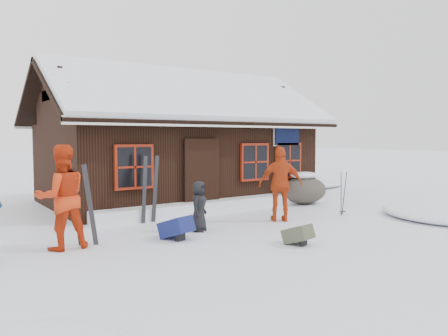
{
  "coord_description": "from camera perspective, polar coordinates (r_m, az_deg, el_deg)",
  "views": [
    {
      "loc": [
        -5.5,
        -7.9,
        2.09
      ],
      "look_at": [
        0.95,
        1.4,
        1.3
      ],
      "focal_mm": 35.0,
      "sensor_mm": 36.0,
      "label": 1
    }
  ],
  "objects": [
    {
      "name": "snow_drift",
      "position": [
        12.48,
        -0.15,
        -4.83
      ],
      "size": [
        7.6,
        0.6,
        0.35
      ],
      "primitive_type": "cube",
      "color": "white",
      "rests_on": "ground"
    },
    {
      "name": "skier_orange_right",
      "position": [
        10.97,
        7.43,
        -2.09
      ],
      "size": [
        1.16,
        0.99,
        1.87
      ],
      "primitive_type": "imported",
      "rotation": [
        0.0,
        0.0,
        2.55
      ],
      "color": "#BA3913",
      "rests_on": "ground"
    },
    {
      "name": "mountain_hut",
      "position": [
        14.67,
        -6.21,
        1.96
      ],
      "size": [
        8.9,
        6.09,
        4.42
      ],
      "color": "black",
      "rests_on": "ground"
    },
    {
      "name": "snow_mounds",
      "position": [
        12.28,
        1.47,
        -5.8
      ],
      "size": [
        20.6,
        13.2,
        0.48
      ],
      "color": "white",
      "rests_on": "ground"
    },
    {
      "name": "ski_pair_right",
      "position": [
        10.89,
        -9.67,
        -2.88
      ],
      "size": [
        0.48,
        0.11,
        1.7
      ],
      "rotation": [
        0.0,
        0.0,
        -0.09
      ],
      "color": "black",
      "rests_on": "ground"
    },
    {
      "name": "ground",
      "position": [
        9.85,
        0.1,
        -8.25
      ],
      "size": [
        120.0,
        120.0,
        0.0
      ],
      "primitive_type": "plane",
      "color": "white",
      "rests_on": "ground"
    },
    {
      "name": "skier_orange_left",
      "position": [
        8.67,
        -20.45,
        -3.6
      ],
      "size": [
        0.96,
        0.75,
        1.96
      ],
      "primitive_type": "imported",
      "rotation": [
        0.0,
        0.0,
        3.15
      ],
      "color": "red",
      "rests_on": "ground"
    },
    {
      "name": "boulder",
      "position": [
        14.03,
        10.43,
        -2.74
      ],
      "size": [
        1.55,
        1.17,
        0.9
      ],
      "color": "#4B453C",
      "rests_on": "ground"
    },
    {
      "name": "skier_crouched",
      "position": [
        9.77,
        -3.31,
        -5.0
      ],
      "size": [
        0.65,
        0.63,
        1.13
      ],
      "primitive_type": "imported",
      "rotation": [
        0.0,
        0.0,
        0.69
      ],
      "color": "black",
      "rests_on": "ground"
    },
    {
      "name": "backpack_blue",
      "position": [
        9.12,
        -6.24,
        -8.2
      ],
      "size": [
        0.64,
        0.73,
        0.33
      ],
      "primitive_type": "cube",
      "rotation": [
        0.0,
        0.0,
        0.33
      ],
      "color": "#131B53",
      "rests_on": "ground"
    },
    {
      "name": "backpack_olive",
      "position": [
        8.74,
        9.64,
        -8.96
      ],
      "size": [
        0.49,
        0.58,
        0.28
      ],
      "primitive_type": "cube",
      "rotation": [
        0.0,
        0.0,
        0.22
      ],
      "color": "#434632",
      "rests_on": "ground"
    },
    {
      "name": "ski_poles",
      "position": [
        12.27,
        15.25,
        -3.27
      ],
      "size": [
        0.22,
        0.11,
        1.21
      ],
      "color": "black",
      "rests_on": "ground"
    },
    {
      "name": "ski_pair_mid",
      "position": [
        8.88,
        -17.94,
        -4.78
      ],
      "size": [
        0.55,
        0.18,
        1.63
      ],
      "rotation": [
        0.0,
        0.0,
        -0.18
      ],
      "color": "black",
      "rests_on": "ground"
    }
  ]
}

